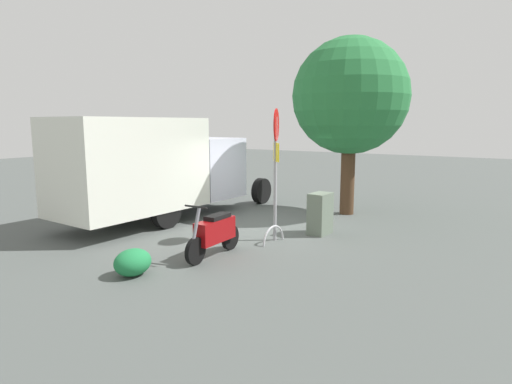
{
  "coord_description": "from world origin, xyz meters",
  "views": [
    {
      "loc": [
        10.19,
        6.28,
        2.81
      ],
      "look_at": [
        0.11,
        -0.28,
        0.91
      ],
      "focal_mm": 30.33,
      "sensor_mm": 36.0,
      "label": 1
    }
  ],
  "objects_px": {
    "utility_cabinet": "(320,214)",
    "stop_sign": "(276,154)",
    "bike_rack_hoop": "(273,243)",
    "motorcycle": "(215,232)",
    "box_truck_near": "(156,165)",
    "street_tree": "(350,97)"
  },
  "relations": [
    {
      "from": "bike_rack_hoop",
      "to": "stop_sign",
      "type": "bearing_deg",
      "value": -159.51
    },
    {
      "from": "bike_rack_hoop",
      "to": "utility_cabinet",
      "type": "bearing_deg",
      "value": 157.05
    },
    {
      "from": "street_tree",
      "to": "utility_cabinet",
      "type": "height_order",
      "value": "street_tree"
    },
    {
      "from": "stop_sign",
      "to": "bike_rack_hoop",
      "type": "height_order",
      "value": "stop_sign"
    },
    {
      "from": "motorcycle",
      "to": "stop_sign",
      "type": "distance_m",
      "value": 2.45
    },
    {
      "from": "street_tree",
      "to": "stop_sign",
      "type": "bearing_deg",
      "value": -4.26
    },
    {
      "from": "motorcycle",
      "to": "stop_sign",
      "type": "relative_size",
      "value": 0.57
    },
    {
      "from": "box_truck_near",
      "to": "stop_sign",
      "type": "distance_m",
      "value": 4.06
    },
    {
      "from": "stop_sign",
      "to": "utility_cabinet",
      "type": "bearing_deg",
      "value": 149.87
    },
    {
      "from": "stop_sign",
      "to": "box_truck_near",
      "type": "bearing_deg",
      "value": -90.15
    },
    {
      "from": "bike_rack_hoop",
      "to": "box_truck_near",
      "type": "bearing_deg",
      "value": -93.26
    },
    {
      "from": "box_truck_near",
      "to": "motorcycle",
      "type": "bearing_deg",
      "value": -114.6
    },
    {
      "from": "box_truck_near",
      "to": "street_tree",
      "type": "xyz_separation_m",
      "value": [
        -3.92,
        4.33,
        1.98
      ]
    },
    {
      "from": "stop_sign",
      "to": "utility_cabinet",
      "type": "xyz_separation_m",
      "value": [
        -1.14,
        0.66,
        -1.58
      ]
    },
    {
      "from": "stop_sign",
      "to": "bike_rack_hoop",
      "type": "xyz_separation_m",
      "value": [
        0.22,
        0.08,
        -2.11
      ]
    },
    {
      "from": "street_tree",
      "to": "utility_cabinet",
      "type": "distance_m",
      "value": 4.17
    },
    {
      "from": "box_truck_near",
      "to": "bike_rack_hoop",
      "type": "bearing_deg",
      "value": -90.98
    },
    {
      "from": "box_truck_near",
      "to": "motorcycle",
      "type": "xyz_separation_m",
      "value": [
        1.83,
        3.61,
        -1.11
      ]
    },
    {
      "from": "box_truck_near",
      "to": "stop_sign",
      "type": "relative_size",
      "value": 2.37
    },
    {
      "from": "utility_cabinet",
      "to": "stop_sign",
      "type": "bearing_deg",
      "value": -30.13
    },
    {
      "from": "utility_cabinet",
      "to": "bike_rack_hoop",
      "type": "bearing_deg",
      "value": -22.95
    },
    {
      "from": "motorcycle",
      "to": "utility_cabinet",
      "type": "height_order",
      "value": "motorcycle"
    }
  ]
}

